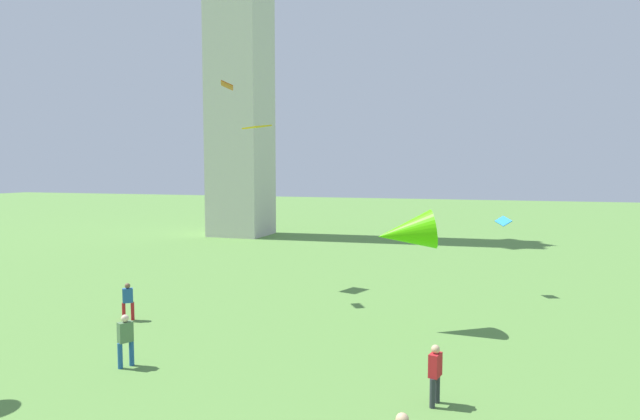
{
  "coord_description": "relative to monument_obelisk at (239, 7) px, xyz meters",
  "views": [
    {
      "loc": [
        5.81,
        3.12,
        6.43
      ],
      "look_at": [
        -0.15,
        21.58,
        4.94
      ],
      "focal_mm": 29.58,
      "sensor_mm": 36.0,
      "label": 1
    }
  ],
  "objects": [
    {
      "name": "kite_flying_0",
      "position": [
        10.86,
        -23.3,
        -11.39
      ],
      "size": [
        0.94,
        1.05,
        0.38
      ],
      "rotation": [
        0.0,
        0.0,
        2.05
      ],
      "color": "#B55318"
    },
    {
      "name": "person_3",
      "position": [
        8.62,
        -28.26,
        -21.02
      ],
      "size": [
        0.48,
        0.44,
        1.61
      ],
      "rotation": [
        0.0,
        0.0,
        0.63
      ],
      "color": "red",
      "rests_on": "ground_plane"
    },
    {
      "name": "kite_flying_2",
      "position": [
        23.91,
        -18.32,
        -18.13
      ],
      "size": [
        0.86,
        0.86,
        0.49
      ],
      "rotation": [
        0.0,
        0.0,
        5.3
      ],
      "color": "#2890EE"
    },
    {
      "name": "monument_obelisk",
      "position": [
        0.0,
        0.0,
        0.0
      ],
      "size": [
        5.16,
        5.16,
        43.86
      ],
      "color": "beige",
      "rests_on": "ground_plane"
    },
    {
      "name": "kite_flying_4",
      "position": [
        20.05,
        -25.78,
        -18.02
      ],
      "size": [
        2.76,
        2.19,
        1.89
      ],
      "rotation": [
        0.0,
        0.0,
        4.99
      ],
      "color": "#48CC07"
    },
    {
      "name": "kite_flying_1",
      "position": [
        11.03,
        -20.23,
        -13.17
      ],
      "size": [
        1.32,
        1.62,
        0.3
      ],
      "rotation": [
        0.0,
        0.0,
        4.43
      ],
      "color": "gold"
    },
    {
      "name": "person_2",
      "position": [
        12.03,
        -32.75,
        -20.94
      ],
      "size": [
        0.44,
        0.52,
        1.74
      ],
      "rotation": [
        0.0,
        0.0,
        4.22
      ],
      "color": "#235693",
      "rests_on": "ground_plane"
    },
    {
      "name": "person_1",
      "position": [
        21.91,
        -32.51,
        -20.97
      ],
      "size": [
        0.36,
        0.51,
        1.69
      ],
      "rotation": [
        0.0,
        0.0,
        1.32
      ],
      "color": "#2D3338",
      "rests_on": "ground_plane"
    }
  ]
}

